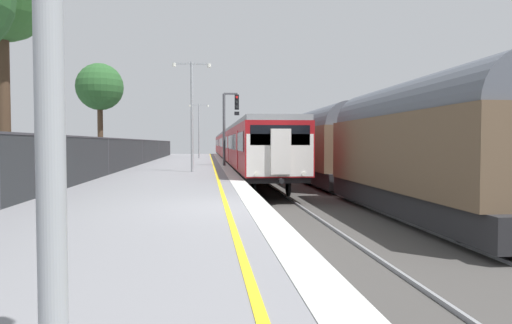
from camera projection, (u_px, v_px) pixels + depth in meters
ground at (350, 230)px, 11.35m from camera, size 17.40×110.00×1.21m
commuter_train_at_platform at (235, 145)px, 48.14m from camera, size 2.83×60.13×3.81m
freight_train_adjacent_track at (301, 144)px, 34.49m from camera, size 2.60×50.63×4.51m
signal_gantry at (228, 120)px, 31.04m from camera, size 1.10×0.24×4.84m
platform_lamp_mid at (192, 107)px, 24.27m from camera, size 2.00×0.20×5.72m
platform_lamp_far at (199, 126)px, 46.37m from camera, size 2.00×0.20×5.39m
background_tree_left at (100, 89)px, 29.83m from camera, size 2.99×2.99×6.61m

